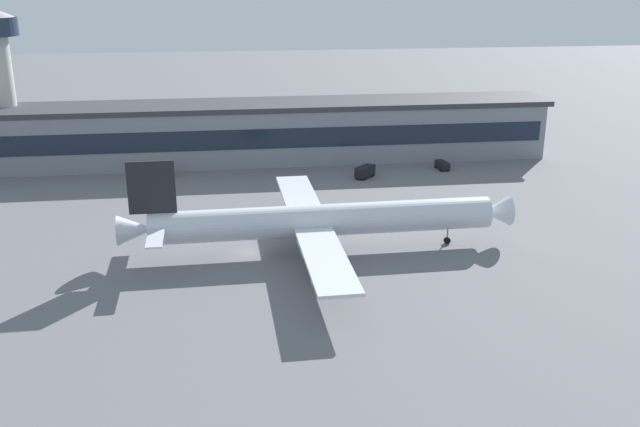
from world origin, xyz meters
name	(u,v)px	position (x,y,z in m)	size (l,w,h in m)	color
ground_plane	(248,253)	(0.00, 0.00, 0.00)	(600.00, 600.00, 0.00)	slate
terminal_building	(237,132)	(0.00, 58.89, 6.90)	(147.78, 16.19, 13.76)	gray
airliner	(318,221)	(11.14, -0.70, 5.21)	(63.18, 54.41, 15.98)	silver
follow_me_car	(442,165)	(45.70, 44.76, 1.09)	(2.53, 4.63, 1.85)	black
pushback_tractor	(162,173)	(-16.82, 46.63, 1.05)	(5.37, 5.04, 1.75)	yellow
crew_van	(365,171)	(26.92, 40.46, 1.46)	(5.14, 5.31, 2.55)	black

